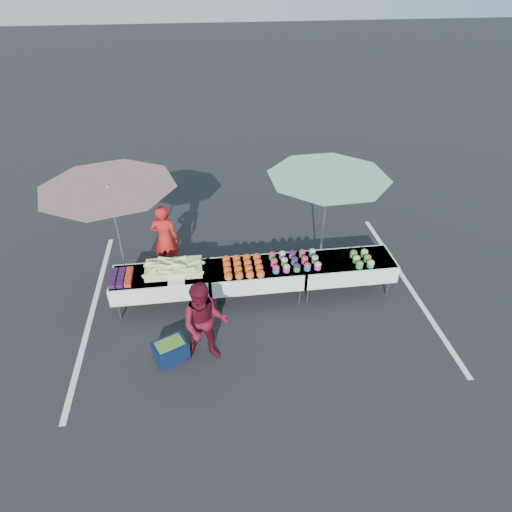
{
  "coord_description": "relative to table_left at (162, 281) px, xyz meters",
  "views": [
    {
      "loc": [
        -0.85,
        -6.47,
        5.69
      ],
      "look_at": [
        0.0,
        0.0,
        1.0
      ],
      "focal_mm": 30.0,
      "sensor_mm": 36.0,
      "label": 1
    }
  ],
  "objects": [
    {
      "name": "ground",
      "position": [
        1.8,
        0.0,
        -0.58
      ],
      "size": [
        80.0,
        80.0,
        0.0
      ],
      "primitive_type": "plane",
      "color": "black"
    },
    {
      "name": "stripe_left",
      "position": [
        -1.4,
        0.0,
        -0.58
      ],
      "size": [
        0.1,
        5.0,
        0.0
      ],
      "primitive_type": "cube",
      "color": "silver",
      "rests_on": "ground"
    },
    {
      "name": "stripe_right",
      "position": [
        5.0,
        0.0,
        -0.58
      ],
      "size": [
        0.1,
        5.0,
        0.0
      ],
      "primitive_type": "cube",
      "color": "silver",
      "rests_on": "ground"
    },
    {
      "name": "table_left",
      "position": [
        0.0,
        0.0,
        0.0
      ],
      "size": [
        1.86,
        0.81,
        0.75
      ],
      "color": "white",
      "rests_on": "ground"
    },
    {
      "name": "table_center",
      "position": [
        1.8,
        0.0,
        0.0
      ],
      "size": [
        1.86,
        0.81,
        0.75
      ],
      "color": "white",
      "rests_on": "ground"
    },
    {
      "name": "table_right",
      "position": [
        3.6,
        0.0,
        0.0
      ],
      "size": [
        1.86,
        0.81,
        0.75
      ],
      "color": "white",
      "rests_on": "ground"
    },
    {
      "name": "berry_punnets",
      "position": [
        -0.71,
        -0.06,
        0.21
      ],
      "size": [
        0.4,
        0.54,
        0.08
      ],
      "color": "black",
      "rests_on": "table_left"
    },
    {
      "name": "corn_pile",
      "position": [
        0.25,
        0.04,
        0.26
      ],
      "size": [
        1.16,
        0.57,
        0.26
      ],
      "color": "#A6C665",
      "rests_on": "table_left"
    },
    {
      "name": "plastic_bags",
      "position": [
        0.3,
        -0.3,
        0.19
      ],
      "size": [
        0.3,
        0.25,
        0.05
      ],
      "primitive_type": "cube",
      "color": "white",
      "rests_on": "table_left"
    },
    {
      "name": "carrot_bowls",
      "position": [
        1.55,
        -0.01,
        0.22
      ],
      "size": [
        0.75,
        0.69,
        0.11
      ],
      "color": "orange",
      "rests_on": "table_center"
    },
    {
      "name": "potato_cups",
      "position": [
        2.55,
        0.0,
        0.25
      ],
      "size": [
        0.94,
        0.58,
        0.16
      ],
      "color": "#2657B3",
      "rests_on": "table_right"
    },
    {
      "name": "bean_baskets",
      "position": [
        3.86,
        -0.1,
        0.24
      ],
      "size": [
        0.36,
        0.5,
        0.15
      ],
      "color": "#21863A",
      "rests_on": "table_right"
    },
    {
      "name": "vendor",
      "position": [
        0.04,
        1.14,
        0.2
      ],
      "size": [
        0.62,
        0.46,
        1.57
      ],
      "primitive_type": "imported",
      "rotation": [
        0.0,
        0.0,
        2.99
      ],
      "color": "#B61914",
      "rests_on": "ground"
    },
    {
      "name": "customer",
      "position": [
        0.77,
        -1.46,
        0.21
      ],
      "size": [
        0.79,
        0.63,
        1.58
      ],
      "primitive_type": "imported",
      "rotation": [
        0.0,
        0.0,
        -0.04
      ],
      "color": "#570D1B",
      "rests_on": "ground"
    },
    {
      "name": "umbrella_left",
      "position": [
        -0.7,
        0.4,
        1.62
      ],
      "size": [
        2.64,
        2.64,
        2.43
      ],
      "rotation": [
        0.0,
        0.0,
        -0.11
      ],
      "color": "black",
      "rests_on": "ground"
    },
    {
      "name": "umbrella_right",
      "position": [
        3.2,
        0.48,
        1.54
      ],
      "size": [
        2.93,
        2.93,
        2.35
      ],
      "rotation": [
        0.0,
        0.0,
        -0.34
      ],
      "color": "black",
      "rests_on": "ground"
    },
    {
      "name": "storage_bin",
      "position": [
        0.16,
        -1.39,
        -0.4
      ],
      "size": [
        0.66,
        0.58,
        0.36
      ],
      "rotation": [
        0.0,
        0.0,
        0.42
      ],
      "color": "#0B1737",
      "rests_on": "ground"
    }
  ]
}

